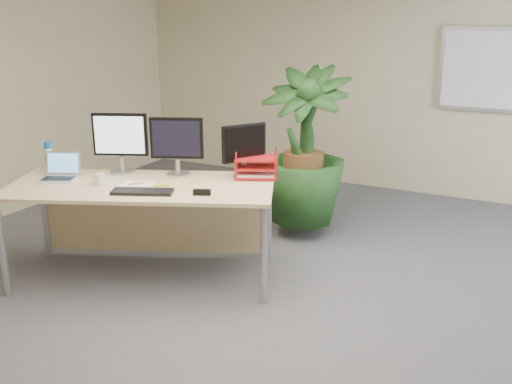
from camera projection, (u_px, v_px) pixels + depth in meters
The scene contains 17 objects.
floor at pixel (236, 335), 3.99m from camera, with size 8.00×8.00×0.00m, color #46474B.
back_wall at pixel (392, 83), 6.99m from camera, with size 7.00×0.04×2.70m, color beige.
whiteboard at pixel (499, 70), 6.38m from camera, with size 1.30×0.04×0.95m.
desk at pixel (146, 200), 4.80m from camera, with size 2.33×1.68×0.82m.
floor_plant at pixel (303, 163), 5.62m from camera, with size 0.84×0.84×1.50m, color black.
monitor_left at pixel (120, 139), 4.89m from camera, with size 0.45×0.22×0.52m.
monitor_right at pixel (177, 143), 4.81m from camera, with size 0.43×0.21×0.50m.
monitor_dark at pixel (244, 147), 4.78m from camera, with size 0.25×0.36×0.45m.
laptop at pixel (61, 172), 4.79m from camera, with size 0.38×0.36×0.21m.
keyboard at pixel (142, 192), 4.40m from camera, with size 0.47×0.16×0.03m, color black.
coffee_mug at pixel (100, 179), 4.62m from camera, with size 0.12×0.08×0.09m.
spiral_notebook at pixel (136, 185), 4.60m from camera, with size 0.27×0.20×0.01m, color white.
orange_pen at pixel (137, 183), 4.60m from camera, with size 0.01×0.01×0.13m, color orange.
yellow_highlighter at pixel (162, 185), 4.58m from camera, with size 0.02×0.02×0.13m, color yellow.
water_bottle at pixel (49, 158), 4.98m from camera, with size 0.07×0.07×0.27m.
letter_tray at pixel (256, 168), 4.83m from camera, with size 0.43×0.39×0.17m.
stapler at pixel (202, 192), 4.35m from camera, with size 0.14×0.04×0.05m, color black.
Camera 1 is at (1.72, -3.06, 2.14)m, focal length 40.00 mm.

